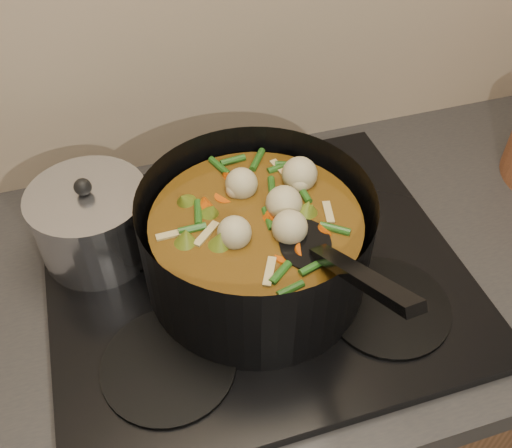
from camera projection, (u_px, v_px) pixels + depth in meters
name	position (u px, v px, depth m)	size (l,w,h in m)	color
counter	(255.00, 411.00, 1.21)	(2.64, 0.64, 0.91)	brown
stovetop	(255.00, 271.00, 0.88)	(0.62, 0.54, 0.03)	black
stockpot	(256.00, 243.00, 0.81)	(0.35, 0.45, 0.24)	black
saucepan	(93.00, 223.00, 0.86)	(0.18, 0.18, 0.14)	silver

